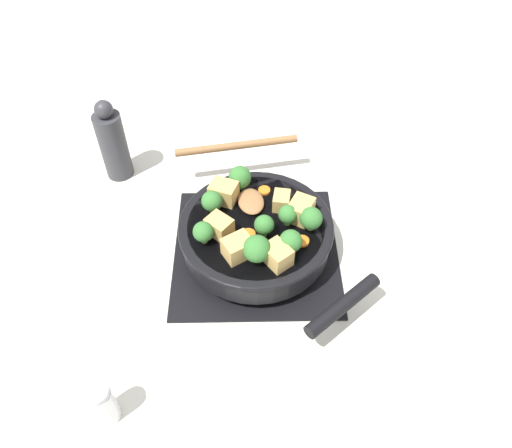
# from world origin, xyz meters

# --- Properties ---
(ground_plane) EXTENTS (2.40, 2.40, 0.00)m
(ground_plane) POSITION_xyz_m (0.00, 0.00, 0.00)
(ground_plane) COLOR silver
(front_burner_grate) EXTENTS (0.31, 0.31, 0.03)m
(front_burner_grate) POSITION_xyz_m (0.00, 0.00, 0.01)
(front_burner_grate) COLOR black
(front_burner_grate) RESTS_ON ground_plane
(skillet_pan) EXTENTS (0.36, 0.34, 0.05)m
(skillet_pan) POSITION_xyz_m (0.00, 0.00, 0.06)
(skillet_pan) COLOR black
(skillet_pan) RESTS_ON front_burner_grate
(wooden_spoon) EXTENTS (0.23, 0.25, 0.02)m
(wooden_spoon) POSITION_xyz_m (-0.14, -0.02, 0.09)
(wooden_spoon) COLOR olive
(wooden_spoon) RESTS_ON skillet_pan
(tofu_cube_center_large) EXTENTS (0.05, 0.06, 0.04)m
(tofu_cube_center_large) POSITION_xyz_m (-0.06, -0.06, 0.10)
(tofu_cube_center_large) COLOR tan
(tofu_cube_center_large) RESTS_ON skillet_pan
(tofu_cube_near_handle) EXTENTS (0.06, 0.06, 0.04)m
(tofu_cube_near_handle) POSITION_xyz_m (0.07, -0.03, 0.10)
(tofu_cube_near_handle) COLOR tan
(tofu_cube_near_handle) RESTS_ON skillet_pan
(tofu_cube_east_chunk) EXTENTS (0.04, 0.04, 0.03)m
(tofu_cube_east_chunk) POSITION_xyz_m (-0.04, 0.05, 0.09)
(tofu_cube_east_chunk) COLOR tan
(tofu_cube_east_chunk) RESTS_ON skillet_pan
(tofu_cube_west_chunk) EXTENTS (0.05, 0.06, 0.03)m
(tofu_cube_west_chunk) POSITION_xyz_m (0.02, -0.06, 0.10)
(tofu_cube_west_chunk) COLOR tan
(tofu_cube_west_chunk) RESTS_ON skillet_pan
(tofu_cube_back_piece) EXTENTS (0.06, 0.06, 0.04)m
(tofu_cube_back_piece) POSITION_xyz_m (0.09, 0.03, 0.10)
(tofu_cube_back_piece) COLOR tan
(tofu_cube_back_piece) RESTS_ON skillet_pan
(tofu_cube_front_piece) EXTENTS (0.06, 0.06, 0.04)m
(tofu_cube_front_piece) POSITION_xyz_m (-0.02, 0.08, 0.10)
(tofu_cube_front_piece) COLOR tan
(tofu_cube_front_piece) RESTS_ON skillet_pan
(broccoli_floret_near_spoon) EXTENTS (0.04, 0.04, 0.04)m
(broccoli_floret_near_spoon) POSITION_xyz_m (0.02, 0.01, 0.10)
(broccoli_floret_near_spoon) COLOR #709956
(broccoli_floret_near_spoon) RESTS_ON skillet_pan
(broccoli_floret_center_top) EXTENTS (0.04, 0.04, 0.05)m
(broccoli_floret_center_top) POSITION_xyz_m (0.06, 0.06, 0.10)
(broccoli_floret_center_top) COLOR #709956
(broccoli_floret_center_top) RESTS_ON skillet_pan
(broccoli_floret_east_rim) EXTENTS (0.04, 0.04, 0.05)m
(broccoli_floret_east_rim) POSITION_xyz_m (-0.03, -0.08, 0.10)
(broccoli_floret_east_rim) COLOR #709956
(broccoli_floret_east_rim) RESTS_ON skillet_pan
(broccoli_floret_west_rim) EXTENTS (0.03, 0.03, 0.04)m
(broccoli_floret_west_rim) POSITION_xyz_m (-0.00, 0.06, 0.10)
(broccoli_floret_west_rim) COLOR #709956
(broccoli_floret_west_rim) RESTS_ON skillet_pan
(broccoli_floret_north_edge) EXTENTS (0.04, 0.04, 0.05)m
(broccoli_floret_north_edge) POSITION_xyz_m (-0.09, -0.03, 0.11)
(broccoli_floret_north_edge) COLOR #709956
(broccoli_floret_north_edge) RESTS_ON skillet_pan
(broccoli_floret_south_cluster) EXTENTS (0.05, 0.05, 0.05)m
(broccoli_floret_south_cluster) POSITION_xyz_m (0.08, -0.00, 0.11)
(broccoli_floret_south_cluster) COLOR #709956
(broccoli_floret_south_cluster) RESTS_ON skillet_pan
(broccoli_floret_mid_floret) EXTENTS (0.04, 0.04, 0.05)m
(broccoli_floret_mid_floret) POSITION_xyz_m (0.01, 0.10, 0.10)
(broccoli_floret_mid_floret) COLOR #709956
(broccoli_floret_mid_floret) RESTS_ON skillet_pan
(broccoli_floret_small_inner) EXTENTS (0.04, 0.04, 0.04)m
(broccoli_floret_small_inner) POSITION_xyz_m (0.04, -0.09, 0.10)
(broccoli_floret_small_inner) COLOR #709956
(broccoli_floret_small_inner) RESTS_ON skillet_pan
(carrot_slice_orange_thin) EXTENTS (0.02, 0.02, 0.01)m
(carrot_slice_orange_thin) POSITION_xyz_m (0.04, 0.08, 0.08)
(carrot_slice_orange_thin) COLOR orange
(carrot_slice_orange_thin) RESTS_ON skillet_pan
(carrot_slice_near_center) EXTENTS (0.02, 0.02, 0.01)m
(carrot_slice_near_center) POSITION_xyz_m (-0.08, 0.02, 0.08)
(carrot_slice_near_center) COLOR orange
(carrot_slice_near_center) RESTS_ON skillet_pan
(carrot_slice_edge_slice) EXTENTS (0.03, 0.03, 0.01)m
(carrot_slice_edge_slice) POSITION_xyz_m (0.03, -0.01, 0.08)
(carrot_slice_edge_slice) COLOR orange
(carrot_slice_edge_slice) RESTS_ON skillet_pan
(pepper_mill) EXTENTS (0.06, 0.06, 0.19)m
(pepper_mill) POSITION_xyz_m (-0.22, -0.29, 0.08)
(pepper_mill) COLOR #333338
(pepper_mill) RESTS_ON ground_plane
(salt_shaker) EXTENTS (0.04, 0.04, 0.09)m
(salt_shaker) POSITION_xyz_m (0.31, -0.22, 0.04)
(salt_shaker) COLOR white
(salt_shaker) RESTS_ON ground_plane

